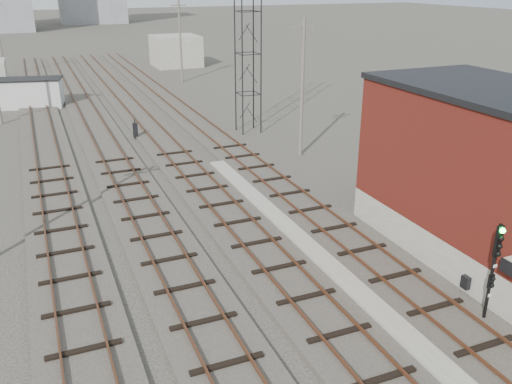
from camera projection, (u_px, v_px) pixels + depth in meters
ground at (123, 83)px, 62.12m from camera, size 320.00×320.00×0.00m
track_right at (197, 122)px, 44.98m from camera, size 3.20×90.00×0.39m
track_mid_right at (149, 127)px, 43.54m from camera, size 3.20×90.00×0.39m
track_mid_left at (98, 132)px, 42.11m from camera, size 3.20×90.00×0.39m
track_left at (44, 137)px, 40.68m from camera, size 3.20×90.00×0.39m
platform_curb at (324, 263)px, 22.82m from camera, size 0.90×28.00×0.26m
brick_building at (501, 178)px, 22.31m from camera, size 6.54×12.20×7.22m
lattice_tower at (248, 33)px, 39.88m from camera, size 1.60×1.60×15.00m
utility_pole_right_a at (302, 85)px, 35.24m from camera, size 1.80×0.24×9.00m
utility_pole_right_b at (180, 39)px, 60.96m from camera, size 1.80×0.24×9.00m
shed_right at (176, 51)px, 73.17m from camera, size 6.00×6.00×4.00m
signal_mast at (494, 267)px, 18.27m from camera, size 0.40×0.41×3.82m
switch_stand at (135, 130)px, 40.42m from camera, size 0.34×0.34×1.44m
site_trailer at (27, 93)px, 50.12m from camera, size 6.73×3.96×2.65m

